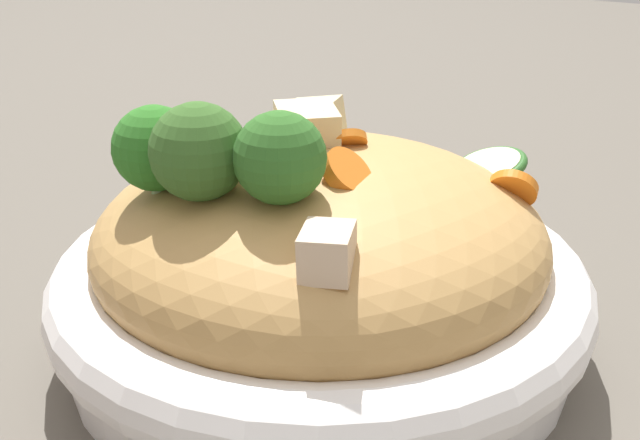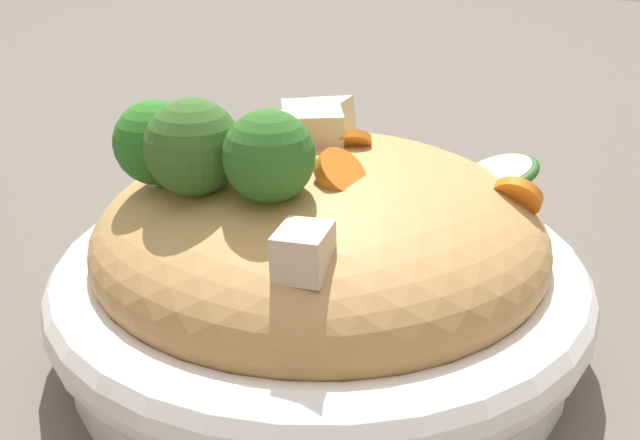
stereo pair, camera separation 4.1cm
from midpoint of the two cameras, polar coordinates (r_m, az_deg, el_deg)
The scene contains 7 objects.
ground_plane at distance 0.45m, azimuth 2.66°, elevation -9.05°, with size 3.00×3.00×0.00m, color #5B554B.
serving_bowl at distance 0.43m, azimuth 2.74°, elevation -5.59°, with size 0.30×0.30×0.06m.
noodle_heap at distance 0.41m, azimuth 2.84°, elevation -1.22°, with size 0.25×0.25×0.10m.
broccoli_florets at distance 0.37m, azimuth -5.64°, elevation 5.17°, with size 0.06×0.12×0.06m.
carrot_coins at distance 0.40m, azimuth 2.87°, elevation 4.31°, with size 0.12×0.18×0.05m.
zucchini_slices at distance 0.43m, azimuth 5.01°, elevation 4.50°, with size 0.17×0.18×0.04m.
chicken_chunks at distance 0.41m, azimuth 2.30°, elevation 5.87°, with size 0.14×0.12×0.04m.
Camera 2 is at (-0.29, -0.24, 0.24)m, focal length 42.50 mm.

